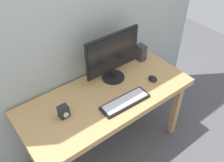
% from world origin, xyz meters
% --- Properties ---
extents(ground_plane, '(6.00, 6.00, 0.00)m').
position_xyz_m(ground_plane, '(0.00, 0.00, 0.00)').
color(ground_plane, '#4C4C51').
extents(desk, '(1.48, 0.65, 0.75)m').
position_xyz_m(desk, '(0.00, 0.00, 0.67)').
color(desk, tan).
rests_on(desk, ground_plane).
extents(monitor, '(0.53, 0.20, 0.44)m').
position_xyz_m(monitor, '(0.18, 0.15, 0.98)').
color(monitor, black).
rests_on(monitor, desk).
extents(keyboard_primary, '(0.43, 0.15, 0.03)m').
position_xyz_m(keyboard_primary, '(0.05, -0.17, 0.76)').
color(keyboard_primary, black).
rests_on(keyboard_primary, desk).
extents(mouse, '(0.07, 0.09, 0.04)m').
position_xyz_m(mouse, '(0.43, -0.10, 0.76)').
color(mouse, black).
rests_on(mouse, desk).
extents(speaker_right, '(0.07, 0.10, 0.16)m').
position_xyz_m(speaker_right, '(0.57, 0.20, 0.83)').
color(speaker_right, '#333338').
rests_on(speaker_right, desk).
extents(audio_controller, '(0.08, 0.07, 0.10)m').
position_xyz_m(audio_controller, '(-0.40, 0.01, 0.80)').
color(audio_controller, '#232328').
rests_on(audio_controller, desk).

